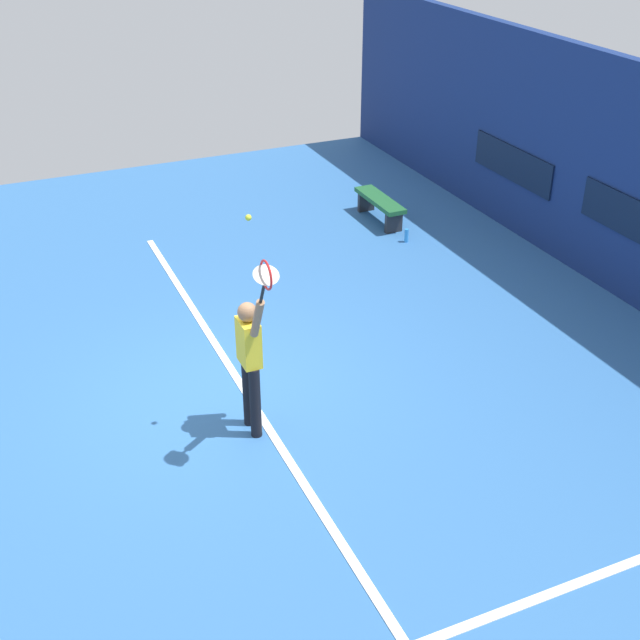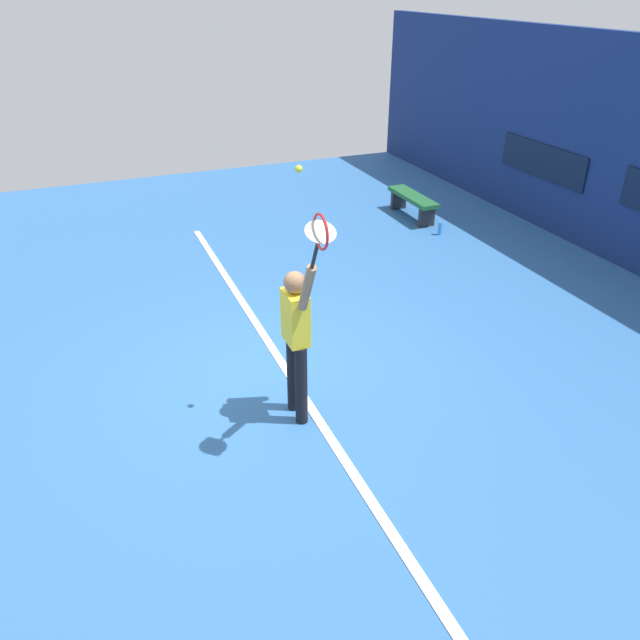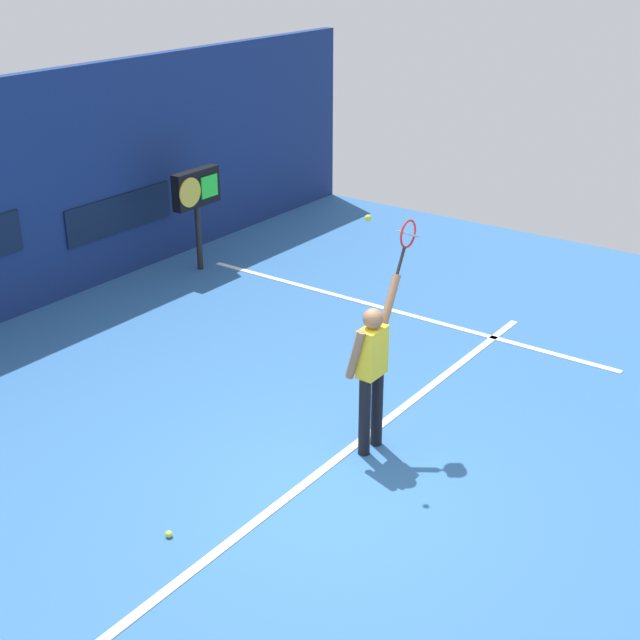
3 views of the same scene
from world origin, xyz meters
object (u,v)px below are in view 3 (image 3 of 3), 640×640
Objects in this scene: tennis_player at (372,367)px; tennis_ball at (368,218)px; tennis_racket at (407,237)px; spare_ball at (169,534)px; scoreboard_clock at (196,193)px.

tennis_player is 1.66m from tennis_ball.
tennis_racket is 0.76m from tennis_ball.
tennis_ball is 3.62m from spare_ball.
tennis_ball is (-0.04, 0.07, 1.65)m from tennis_player.
scoreboard_clock is at bearing 60.21° from tennis_player.
tennis_player is 1.15× the size of scoreboard_clock.
tennis_player is 6.23m from scoreboard_clock.
tennis_player is 28.67× the size of tennis_ball.
scoreboard_clock is (3.13, 5.34, -1.34)m from tennis_ball.
tennis_player is at bearing 179.61° from tennis_racket.
scoreboard_clock is at bearing 65.52° from tennis_racket.
tennis_ball reaches higher than tennis_player.
tennis_ball reaches higher than spare_ball.
tennis_racket reaches higher than tennis_player.
tennis_racket is 6.02m from scoreboard_clock.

